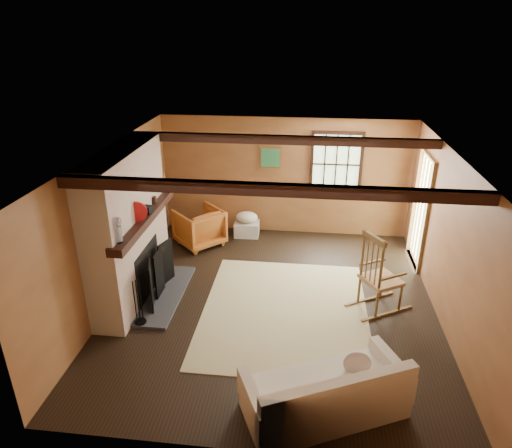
# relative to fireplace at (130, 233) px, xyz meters

# --- Properties ---
(ground) EXTENTS (5.50, 5.50, 0.00)m
(ground) POSITION_rel_fireplace_xyz_m (2.23, 0.00, -1.10)
(ground) COLOR black
(ground) RESTS_ON ground
(room_envelope) EXTENTS (5.02, 5.52, 2.44)m
(room_envelope) POSITION_rel_fireplace_xyz_m (2.45, 0.26, 0.53)
(room_envelope) COLOR #975D35
(room_envelope) RESTS_ON ground
(fireplace) EXTENTS (1.02, 2.30, 2.40)m
(fireplace) POSITION_rel_fireplace_xyz_m (0.00, 0.00, 0.00)
(fireplace) COLOR #99413B
(fireplace) RESTS_ON ground
(rug) EXTENTS (2.50, 3.00, 0.01)m
(rug) POSITION_rel_fireplace_xyz_m (2.43, -0.20, -1.10)
(rug) COLOR tan
(rug) RESTS_ON ground
(rocking_chair) EXTENTS (1.05, 0.89, 1.29)m
(rocking_chair) POSITION_rel_fireplace_xyz_m (3.82, 0.05, -0.56)
(rocking_chair) COLOR tan
(rocking_chair) RESTS_ON ground
(sofa) EXTENTS (1.98, 1.48, 0.73)m
(sofa) POSITION_rel_fireplace_xyz_m (3.00, -2.15, -0.84)
(sofa) COLOR silver
(sofa) RESTS_ON ground
(firewood_pile) EXTENTS (0.63, 0.12, 0.23)m
(firewood_pile) POSITION_rel_fireplace_xyz_m (0.15, 2.60, -0.99)
(firewood_pile) COLOR #4E3921
(firewood_pile) RESTS_ON ground
(laundry_basket) EXTENTS (0.51, 0.40, 0.30)m
(laundry_basket) POSITION_rel_fireplace_xyz_m (1.48, 2.43, -0.95)
(laundry_basket) COLOR silver
(laundry_basket) RESTS_ON ground
(basket_pillow) EXTENTS (0.47, 0.38, 0.22)m
(basket_pillow) POSITION_rel_fireplace_xyz_m (1.48, 2.43, -0.69)
(basket_pillow) COLOR silver
(basket_pillow) RESTS_ON laundry_basket
(armchair) EXTENTS (1.15, 1.15, 0.75)m
(armchair) POSITION_rel_fireplace_xyz_m (0.60, 1.92, -0.73)
(armchair) COLOR #BF6026
(armchair) RESTS_ON ground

